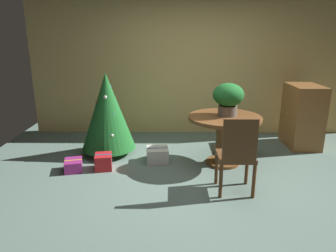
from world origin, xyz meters
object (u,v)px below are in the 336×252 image
round_dining_table (224,130)px  wooden_cabinet (302,116)px  flower_vase (228,97)px  gift_box_purple (73,165)px  gift_box_cream (157,155)px  wooden_chair_near (237,152)px  gift_box_red (104,162)px  holiday_tree (107,111)px

round_dining_table → wooden_cabinet: 1.67m
flower_vase → gift_box_purple: bearing=-171.4°
gift_box_purple → gift_box_cream: bearing=15.5°
wooden_chair_near → gift_box_red: size_ratio=3.21×
gift_box_purple → holiday_tree: bearing=60.7°
flower_vase → gift_box_cream: (-1.02, -0.01, -0.89)m
holiday_tree → gift_box_red: 0.85m
wooden_chair_near → flower_vase: bearing=87.6°
gift_box_red → round_dining_table: bearing=7.0°
round_dining_table → holiday_tree: (-1.77, 0.40, 0.18)m
wooden_cabinet → holiday_tree: bearing=-172.7°
flower_vase → wooden_cabinet: bearing=28.2°
round_dining_table → wooden_cabinet: wooden_cabinet is taller
wooden_chair_near → gift_box_red: 1.92m
round_dining_table → gift_box_red: round_dining_table is taller
holiday_tree → gift_box_cream: size_ratio=3.73×
flower_vase → gift_box_red: (-1.78, -0.27, -0.89)m
flower_vase → wooden_cabinet: (1.41, 0.76, -0.47)m
gift_box_red → wooden_cabinet: wooden_cabinet is taller
gift_box_purple → gift_box_red: 0.42m
round_dining_table → wooden_chair_near: wooden_chair_near is taller
round_dining_table → wooden_chair_near: bearing=-90.0°
flower_vase → gift_box_red: size_ratio=1.56×
flower_vase → gift_box_red: flower_vase is taller
flower_vase → wooden_chair_near: size_ratio=0.49×
gift_box_purple → wooden_cabinet: 3.79m
round_dining_table → flower_vase: bearing=51.8°
flower_vase → gift_box_cream: size_ratio=1.34×
holiday_tree → gift_box_cream: (0.79, -0.35, -0.59)m
holiday_tree → gift_box_red: size_ratio=4.34×
round_dining_table → holiday_tree: size_ratio=0.81×
gift_box_purple → round_dining_table: bearing=7.4°
gift_box_purple → gift_box_red: size_ratio=1.13×
holiday_tree → gift_box_red: (0.03, -0.61, -0.59)m
gift_box_red → flower_vase: bearing=8.5°
flower_vase → gift_box_red: 2.01m
holiday_tree → flower_vase: bearing=-10.8°
gift_box_cream → gift_box_purple: bearing=-164.5°
wooden_cabinet → flower_vase: bearing=-151.8°
wooden_cabinet → gift_box_purple: bearing=-163.2°
flower_vase → round_dining_table: bearing=-128.2°
holiday_tree → wooden_cabinet: size_ratio=1.24×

